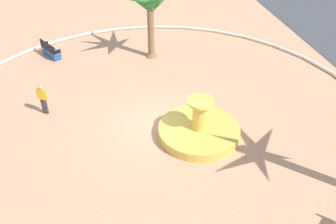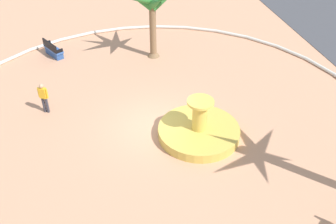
% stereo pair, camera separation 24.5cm
% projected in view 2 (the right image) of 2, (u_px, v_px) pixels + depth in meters
% --- Properties ---
extents(ground_plane, '(80.00, 80.00, 0.00)m').
position_uv_depth(ground_plane, '(155.00, 126.00, 18.94)').
color(ground_plane, tan).
extents(plaza_curb, '(22.64, 22.64, 0.20)m').
position_uv_depth(plaza_curb, '(155.00, 124.00, 18.88)').
color(plaza_curb, silver).
rests_on(plaza_curb, ground).
extents(fountain, '(3.80, 3.80, 1.99)m').
position_uv_depth(fountain, '(199.00, 131.00, 18.19)').
color(fountain, gold).
rests_on(fountain, ground).
extents(palm_tree_near_fountain, '(4.01, 3.91, 4.52)m').
position_uv_depth(palm_tree_near_fountain, '(152.00, 3.00, 22.52)').
color(palm_tree_near_fountain, brown).
rests_on(palm_tree_near_fountain, ground).
extents(bench_north, '(1.64, 1.22, 1.00)m').
position_uv_depth(bench_north, '(53.00, 51.00, 24.41)').
color(bench_north, '#335BA8').
rests_on(bench_north, ground).
extents(person_cyclist_photo, '(0.33, 0.48, 1.66)m').
position_uv_depth(person_cyclist_photo, '(44.00, 97.00, 19.31)').
color(person_cyclist_photo, '#33333D').
rests_on(person_cyclist_photo, ground).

